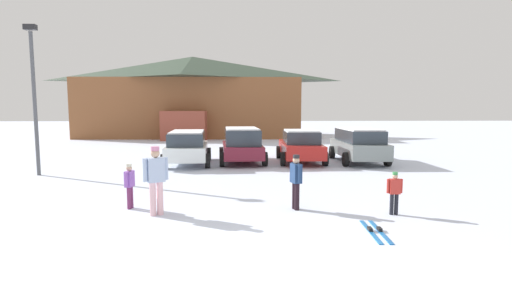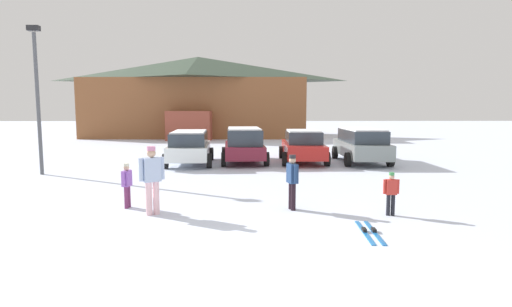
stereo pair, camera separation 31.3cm
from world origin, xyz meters
TOP-DOWN VIEW (x-y plane):
  - ground at (0.00, 0.00)m, footprint 160.00×160.00m
  - ski_lodge at (-4.75, 32.05)m, footprint 20.36×11.88m
  - parked_white_suv at (-2.80, 11.99)m, footprint 2.29×4.43m
  - parked_maroon_van at (-0.28, 12.45)m, footprint 2.30×4.25m
  - parked_red_sedan at (2.56, 12.58)m, footprint 2.24×4.70m
  - parked_grey_wagon at (5.35, 12.41)m, footprint 2.21×4.84m
  - skier_teen_in_navy_coat at (1.01, 3.40)m, footprint 0.28×0.51m
  - skier_child_in_purple_jacket at (-3.24, 3.68)m, footprint 0.21×0.43m
  - skier_child_in_red_jacket at (3.32, 2.79)m, footprint 0.39×0.15m
  - skier_adult_in_blue_parka at (-2.43, 2.99)m, footprint 0.55×0.41m
  - pair_of_skis at (2.40, 1.45)m, footprint 0.41×1.63m
  - lamp_post at (-8.21, 9.16)m, footprint 0.44×0.24m

SIDE VIEW (x-z plane):
  - ground at x=0.00m, z-range 0.00..0.00m
  - pair_of_skis at x=2.40m, z-range -0.02..0.06m
  - skier_child_in_red_jacket at x=3.32m, z-range 0.07..1.12m
  - skier_child_in_purple_jacket at x=-3.24m, z-range 0.08..1.24m
  - skier_teen_in_navy_coat at x=1.01m, z-range 0.09..1.50m
  - parked_red_sedan at x=2.56m, z-range 0.02..1.58m
  - parked_white_suv at x=-2.80m, z-range 0.07..1.62m
  - parked_grey_wagon at x=5.35m, z-range 0.07..1.71m
  - parked_maroon_van at x=-0.28m, z-range 0.06..1.74m
  - skier_adult_in_blue_parka at x=-2.43m, z-range 0.11..1.78m
  - lamp_post at x=-8.21m, z-range 0.35..6.05m
  - ski_lodge at x=-4.75m, z-range 0.05..7.53m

